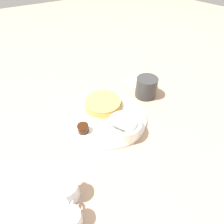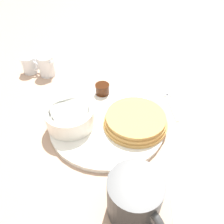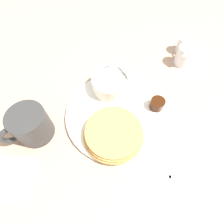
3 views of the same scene
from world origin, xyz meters
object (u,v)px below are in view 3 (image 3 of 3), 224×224
Objects in this scene: coffee_mug at (30,125)px; plate at (117,114)px; fork at (163,178)px; bowl at (112,82)px; creamer_pitcher_far at (184,45)px; creamer_pitcher_near at (184,55)px.

plate is at bearing 8.48° from coffee_mug.
bowl is at bearing 108.49° from fork.
creamer_pitcher_near is at bearing -108.93° from creamer_pitcher_far.
creamer_pitcher_near is 0.46× the size of fork.
bowl is 0.24m from coffee_mug.
plate is 0.35m from creamer_pitcher_far.
creamer_pitcher_far is at bearing 71.07° from creamer_pitcher_near.
plate is 1.95× the size of fork.
coffee_mug is 0.50m from creamer_pitcher_near.
fork is at bearing -64.89° from plate.
plate is 0.20m from fork.
fork is at bearing -113.11° from creamer_pitcher_far.
creamer_pitcher_near is at bearing 36.42° from plate.
fork is (-0.17, -0.41, -0.03)m from creamer_pitcher_far.
bowl reaches higher than fork.
creamer_pitcher_near is 0.06m from creamer_pitcher_far.
plate is 2.48× the size of bowl.
creamer_pitcher_near reaches higher than plate.
bowl is 0.79× the size of fork.
coffee_mug is at bearing -171.52° from plate.
coffee_mug is 0.33m from fork.
coffee_mug is at bearing 154.01° from fork.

